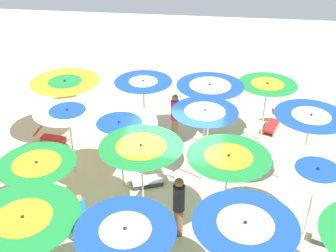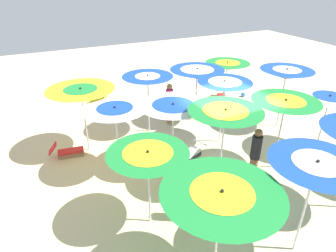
{
  "view_description": "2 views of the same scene",
  "coord_description": "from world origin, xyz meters",
  "px_view_note": "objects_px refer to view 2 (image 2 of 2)",
  "views": [
    {
      "loc": [
        1.01,
        -9.31,
        8.14
      ],
      "look_at": [
        -0.41,
        1.76,
        1.52
      ],
      "focal_mm": 45.05,
      "sensor_mm": 36.0,
      "label": 1
    },
    {
      "loc": [
        -5.24,
        -6.81,
        5.83
      ],
      "look_at": [
        -1.67,
        0.81,
        1.39
      ],
      "focal_mm": 31.63,
      "sensor_mm": 36.0,
      "label": 2
    }
  ],
  "objects_px": {
    "beach_umbrella_10": "(224,86)",
    "beach_umbrella_14": "(197,74)",
    "beach_umbrella_15": "(227,66)",
    "lounger_1": "(212,111)",
    "beach_umbrella_12": "(81,93)",
    "beach_umbrella_1": "(315,171)",
    "beachgoer_0": "(169,103)",
    "beach_umbrella_8": "(115,113)",
    "beach_ball": "(243,94)",
    "beachgoer_1": "(255,155)",
    "beach_umbrella_11": "(286,74)",
    "lounger_5": "(222,96)",
    "beach_umbrella_6": "(285,105)",
    "beach_umbrella_7": "(329,101)",
    "lounger_2": "(68,151)",
    "beach_umbrella_0": "(221,199)",
    "beach_umbrella_4": "(148,159)",
    "beach_umbrella_9": "(173,110)",
    "beach_umbrella_13": "(148,80)",
    "beach_umbrella_5": "(225,116)",
    "beachgoer_2": "(198,194)",
    "lounger_3": "(191,152)"
  },
  "relations": [
    {
      "from": "beach_umbrella_10",
      "to": "beach_umbrella_14",
      "type": "relative_size",
      "value": 1.05
    },
    {
      "from": "beach_umbrella_15",
      "to": "lounger_1",
      "type": "relative_size",
      "value": 1.9
    },
    {
      "from": "beach_umbrella_12",
      "to": "beach_umbrella_1",
      "type": "bearing_deg",
      "value": -61.97
    },
    {
      "from": "lounger_1",
      "to": "beachgoer_0",
      "type": "height_order",
      "value": "beachgoer_0"
    },
    {
      "from": "beach_umbrella_8",
      "to": "beach_ball",
      "type": "height_order",
      "value": "beach_umbrella_8"
    },
    {
      "from": "beach_umbrella_14",
      "to": "beachgoer_1",
      "type": "xyz_separation_m",
      "value": [
        -0.54,
        -4.47,
        -1.12
      ]
    },
    {
      "from": "beach_umbrella_11",
      "to": "lounger_5",
      "type": "bearing_deg",
      "value": 98.8
    },
    {
      "from": "beach_umbrella_6",
      "to": "beach_umbrella_7",
      "type": "relative_size",
      "value": 1.12
    },
    {
      "from": "lounger_2",
      "to": "beachgoer_1",
      "type": "height_order",
      "value": "beachgoer_1"
    },
    {
      "from": "beach_umbrella_0",
      "to": "beach_umbrella_4",
      "type": "relative_size",
      "value": 1.1
    },
    {
      "from": "beach_umbrella_9",
      "to": "beachgoer_1",
      "type": "bearing_deg",
      "value": -43.4
    },
    {
      "from": "beach_umbrella_4",
      "to": "beach_umbrella_13",
      "type": "bearing_deg",
      "value": 68.35
    },
    {
      "from": "beach_umbrella_0",
      "to": "beach_umbrella_14",
      "type": "xyz_separation_m",
      "value": [
        3.41,
        6.75,
        -0.1
      ]
    },
    {
      "from": "beach_umbrella_6",
      "to": "lounger_1",
      "type": "height_order",
      "value": "beach_umbrella_6"
    },
    {
      "from": "beach_umbrella_1",
      "to": "beach_umbrella_10",
      "type": "xyz_separation_m",
      "value": [
        1.23,
        4.93,
        -0.04
      ]
    },
    {
      "from": "beach_umbrella_10",
      "to": "lounger_5",
      "type": "distance_m",
      "value": 4.62
    },
    {
      "from": "lounger_5",
      "to": "beachgoer_0",
      "type": "distance_m",
      "value": 3.79
    },
    {
      "from": "beach_umbrella_8",
      "to": "beach_umbrella_15",
      "type": "height_order",
      "value": "beach_umbrella_8"
    },
    {
      "from": "lounger_2",
      "to": "lounger_5",
      "type": "relative_size",
      "value": 0.87
    },
    {
      "from": "beach_umbrella_1",
      "to": "beach_umbrella_11",
      "type": "xyz_separation_m",
      "value": [
        4.17,
        5.0,
        -0.02
      ]
    },
    {
      "from": "beach_umbrella_0",
      "to": "beach_umbrella_5",
      "type": "height_order",
      "value": "beach_umbrella_5"
    },
    {
      "from": "beach_umbrella_10",
      "to": "lounger_1",
      "type": "xyz_separation_m",
      "value": [
        0.97,
        2.06,
        -2.03
      ]
    },
    {
      "from": "beach_umbrella_7",
      "to": "lounger_1",
      "type": "relative_size",
      "value": 1.85
    },
    {
      "from": "beach_umbrella_7",
      "to": "lounger_2",
      "type": "distance_m",
      "value": 9.09
    },
    {
      "from": "lounger_1",
      "to": "lounger_2",
      "type": "bearing_deg",
      "value": 9.43
    },
    {
      "from": "beach_umbrella_4",
      "to": "beach_umbrella_12",
      "type": "relative_size",
      "value": 0.9
    },
    {
      "from": "beachgoer_2",
      "to": "beach_umbrella_6",
      "type": "bearing_deg",
      "value": 123.67
    },
    {
      "from": "beach_umbrella_5",
      "to": "beach_umbrella_14",
      "type": "distance_m",
      "value": 4.4
    },
    {
      "from": "beach_umbrella_7",
      "to": "beach_umbrella_1",
      "type": "bearing_deg",
      "value": -144.56
    },
    {
      "from": "beach_umbrella_1",
      "to": "beach_umbrella_11",
      "type": "bearing_deg",
      "value": 50.18
    },
    {
      "from": "lounger_1",
      "to": "lounger_3",
      "type": "xyz_separation_m",
      "value": [
        -2.52,
        -2.55,
        -0.01
      ]
    },
    {
      "from": "beach_umbrella_0",
      "to": "beach_umbrella_6",
      "type": "bearing_deg",
      "value": 32.54
    },
    {
      "from": "beach_umbrella_7",
      "to": "beach_umbrella_15",
      "type": "height_order",
      "value": "beach_umbrella_15"
    },
    {
      "from": "beach_umbrella_7",
      "to": "beach_umbrella_13",
      "type": "distance_m",
      "value": 6.34
    },
    {
      "from": "beach_umbrella_0",
      "to": "beach_umbrella_6",
      "type": "xyz_separation_m",
      "value": [
        4.03,
        2.57,
        0.06
      ]
    },
    {
      "from": "beach_umbrella_1",
      "to": "beach_umbrella_0",
      "type": "bearing_deg",
      "value": 174.82
    },
    {
      "from": "beach_umbrella_4",
      "to": "beach_ball",
      "type": "bearing_deg",
      "value": 37.94
    },
    {
      "from": "beach_umbrella_4",
      "to": "lounger_3",
      "type": "height_order",
      "value": "beach_umbrella_4"
    },
    {
      "from": "beach_umbrella_7",
      "to": "lounger_5",
      "type": "relative_size",
      "value": 1.59
    },
    {
      "from": "beach_umbrella_6",
      "to": "beach_ball",
      "type": "distance_m",
      "value": 6.58
    },
    {
      "from": "beach_umbrella_9",
      "to": "beach_umbrella_0",
      "type": "bearing_deg",
      "value": -103.97
    },
    {
      "from": "beach_umbrella_0",
      "to": "lounger_1",
      "type": "height_order",
      "value": "beach_umbrella_0"
    },
    {
      "from": "beach_umbrella_0",
      "to": "beach_umbrella_7",
      "type": "relative_size",
      "value": 1.1
    },
    {
      "from": "beach_umbrella_10",
      "to": "beach_umbrella_1",
      "type": "bearing_deg",
      "value": -104.01
    },
    {
      "from": "beachgoer_0",
      "to": "beach_umbrella_13",
      "type": "bearing_deg",
      "value": -148.41
    },
    {
      "from": "beach_umbrella_10",
      "to": "beach_umbrella_13",
      "type": "distance_m",
      "value": 2.87
    },
    {
      "from": "beach_umbrella_12",
      "to": "beach_umbrella_0",
      "type": "bearing_deg",
      "value": -78.06
    },
    {
      "from": "lounger_2",
      "to": "beach_umbrella_14",
      "type": "bearing_deg",
      "value": 13.78
    },
    {
      "from": "beach_umbrella_4",
      "to": "lounger_2",
      "type": "xyz_separation_m",
      "value": [
        -1.46,
        4.07,
        -1.75
      ]
    },
    {
      "from": "beach_umbrella_0",
      "to": "beach_umbrella_5",
      "type": "bearing_deg",
      "value": 54.23
    }
  ]
}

